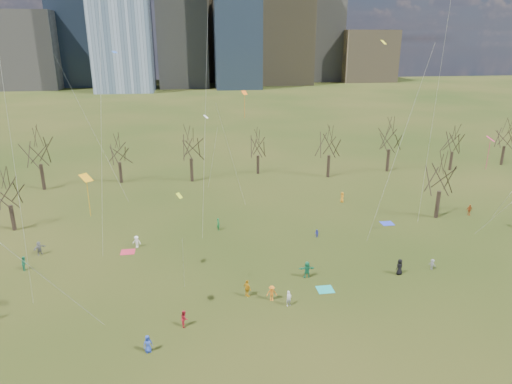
{
  "coord_description": "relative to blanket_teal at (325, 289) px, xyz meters",
  "views": [
    {
      "loc": [
        -7.2,
        -36.16,
        23.41
      ],
      "look_at": [
        0.0,
        12.0,
        7.0
      ],
      "focal_mm": 32.0,
      "sensor_mm": 36.0,
      "label": 1
    }
  ],
  "objects": [
    {
      "name": "person_12",
      "position": [
        9.83,
        24.11,
        0.78
      ],
      "size": [
        0.54,
        0.8,
        1.6
      ],
      "primitive_type": "imported",
      "rotation": [
        0.0,
        0.0,
        1.53
      ],
      "color": "orange",
      "rests_on": "ground"
    },
    {
      "name": "ground",
      "position": [
        -5.35,
        -1.79,
        -0.01
      ],
      "size": [
        500.0,
        500.0,
        0.0
      ],
      "primitive_type": "plane",
      "color": "black",
      "rests_on": "ground"
    },
    {
      "name": "person_11",
      "position": [
        -30.01,
        12.26,
        0.78
      ],
      "size": [
        1.37,
        1.38,
        1.59
      ],
      "primitive_type": "imported",
      "rotation": [
        0.0,
        0.0,
        0.8
      ],
      "color": "slate",
      "rests_on": "ground"
    },
    {
      "name": "person_6",
      "position": [
        8.52,
        1.82,
        0.86
      ],
      "size": [
        1.0,
        0.83,
        1.74
      ],
      "primitive_type": "imported",
      "rotation": [
        0.0,
        0.0,
        3.53
      ],
      "color": "black",
      "rests_on": "ground"
    },
    {
      "name": "person_3",
      "position": [
        12.46,
        2.33,
        0.59
      ],
      "size": [
        0.79,
        0.89,
        1.2
      ],
      "primitive_type": "imported",
      "rotation": [
        0.0,
        0.0,
        2.14
      ],
      "color": "slate",
      "rests_on": "ground"
    },
    {
      "name": "blanket_navy",
      "position": [
        13.1,
        15.13,
        0.0
      ],
      "size": [
        1.6,
        1.5,
        0.03
      ],
      "primitive_type": "cube",
      "color": "#283BBC",
      "rests_on": "ground"
    },
    {
      "name": "person_8",
      "position": [
        2.55,
        12.17,
        0.5
      ],
      "size": [
        0.51,
        0.59,
        1.03
      ],
      "primitive_type": "imported",
      "rotation": [
        0.0,
        0.0,
        4.98
      ],
      "color": "#292DB2",
      "rests_on": "ground"
    },
    {
      "name": "person_5",
      "position": [
        -1.18,
        2.66,
        0.87
      ],
      "size": [
        1.66,
        0.57,
        1.78
      ],
      "primitive_type": "imported",
      "rotation": [
        0.0,
        0.0,
        3.12
      ],
      "color": "#1B794F",
      "rests_on": "ground"
    },
    {
      "name": "blanket_crimson",
      "position": [
        -20.17,
        11.43,
        0.0
      ],
      "size": [
        1.6,
        1.5,
        0.03
      ],
      "primitive_type": "cube",
      "color": "#BC253C",
      "rests_on": "ground"
    },
    {
      "name": "person_4",
      "position": [
        -7.74,
        -0.1,
        0.86
      ],
      "size": [
        0.92,
        1.09,
        1.74
      ],
      "primitive_type": "imported",
      "rotation": [
        0.0,
        0.0,
        2.16
      ],
      "color": "gold",
      "rests_on": "ground"
    },
    {
      "name": "person_10",
      "position": [
        25.67,
        16.38,
        0.76
      ],
      "size": [
        0.93,
        0.45,
        1.54
      ],
      "primitive_type": "imported",
      "rotation": [
        0.0,
        0.0,
        6.2
      ],
      "color": "#9F3D16",
      "rests_on": "ground"
    },
    {
      "name": "person_2",
      "position": [
        -13.67,
        -3.99,
        0.74
      ],
      "size": [
        0.6,
        0.75,
        1.51
      ],
      "primitive_type": "imported",
      "rotation": [
        0.0,
        0.0,
        1.61
      ],
      "color": "#B61A29",
      "rests_on": "ground"
    },
    {
      "name": "person_13",
      "position": [
        -9.35,
        16.3,
        0.79
      ],
      "size": [
        0.53,
        0.67,
        1.62
      ],
      "primitive_type": "imported",
      "rotation": [
        0.0,
        0.0,
        1.84
      ],
      "color": "#176930",
      "rests_on": "ground"
    },
    {
      "name": "person_0",
      "position": [
        -16.5,
        -7.02,
        0.72
      ],
      "size": [
        0.84,
        0.69,
        1.48
      ],
      "primitive_type": "imported",
      "rotation": [
        0.0,
        0.0,
        0.35
      ],
      "color": "#2742AA",
      "rests_on": "ground"
    },
    {
      "name": "person_14",
      "position": [
        -30.49,
        8.71,
        0.76
      ],
      "size": [
        0.7,
        0.83,
        1.54
      ],
      "primitive_type": "imported",
      "rotation": [
        0.0,
        0.0,
        1.73
      ],
      "color": "#19724C",
      "rests_on": "ground"
    },
    {
      "name": "blanket_teal",
      "position": [
        0.0,
        0.0,
        0.0
      ],
      "size": [
        1.6,
        1.5,
        0.03
      ],
      "primitive_type": "cube",
      "color": "teal",
      "rests_on": "ground"
    },
    {
      "name": "bare_tree_row",
      "position": [
        -5.44,
        35.43,
        6.1
      ],
      "size": [
        113.04,
        29.8,
        9.5
      ],
      "color": "black",
      "rests_on": "ground"
    },
    {
      "name": "downtown_skyline",
      "position": [
        -7.79,
        208.85,
        38.99
      ],
      "size": [
        212.5,
        78.0,
        118.0
      ],
      "color": "slate",
      "rests_on": "ground"
    },
    {
      "name": "person_9",
      "position": [
        -19.23,
        12.57,
        0.72
      ],
      "size": [
        1.06,
        0.78,
        1.47
      ],
      "primitive_type": "imported",
      "rotation": [
        0.0,
        0.0,
        6.01
      ],
      "color": "white",
      "rests_on": "ground"
    },
    {
      "name": "person_15",
      "position": [
        -5.55,
        -1.13,
        0.76
      ],
      "size": [
        1.03,
        0.63,
        1.55
      ],
      "primitive_type": "imported",
      "rotation": [
        0.0,
        0.0,
        6.22
      ],
      "color": "orange",
      "rests_on": "ground"
    },
    {
      "name": "kites_airborne",
      "position": [
        -3.98,
        7.4,
        14.36
      ],
      "size": [
        54.76,
        45.04,
        36.1
      ],
      "color": "orange",
      "rests_on": "ground"
    },
    {
      "name": "person_1",
      "position": [
        -4.16,
        -2.23,
        0.74
      ],
      "size": [
        0.66,
        0.58,
        1.52
      ],
      "primitive_type": "imported",
      "rotation": [
        0.0,
        0.0,
        0.49
      ],
      "color": "silver",
      "rests_on": "ground"
    }
  ]
}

